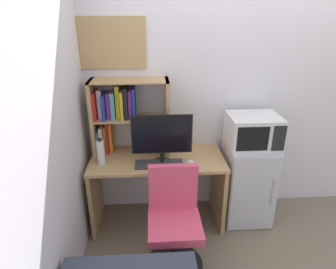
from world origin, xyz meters
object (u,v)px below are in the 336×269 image
Objects in this scene: desk_chair at (174,226)px; mini_fridge at (247,182)px; keyboard at (159,164)px; computer_mouse at (190,162)px; hutch_bookshelf at (120,113)px; wall_corkboard at (110,43)px; microwave at (253,131)px; water_bottle at (101,152)px; monitor at (162,137)px.

mini_fridge is at bearing 36.34° from desk_chair.
mini_fridge is at bearing 10.30° from keyboard.
computer_mouse is at bearing -165.12° from mini_fridge.
computer_mouse is 0.10× the size of mini_fridge.
hutch_bookshelf is 0.87× the size of mini_fridge.
wall_corkboard is (-1.31, 0.27, 1.34)m from mini_fridge.
microwave is at bearing 89.99° from mini_fridge.
hutch_bookshelf is at bearing 172.89° from mini_fridge.
mini_fridge is at bearing 3.89° from water_bottle.
monitor is at bearing -171.37° from mini_fridge.
mini_fridge is 0.94× the size of desk_chair.
monitor reaches higher than mini_fridge.
wall_corkboard reaches higher than water_bottle.
computer_mouse is 0.58m from desk_chair.
water_bottle is at bearing 175.35° from computer_mouse.
hutch_bookshelf reaches higher than mini_fridge.
wall_corkboard reaches higher than computer_mouse.
microwave is (0.00, 0.00, 0.56)m from mini_fridge.
hutch_bookshelf is at bearing 153.48° from computer_mouse.
wall_corkboard is (-1.31, 0.26, 0.78)m from microwave.
water_bottle reaches higher than keyboard.
desk_chair is at bearing -37.81° from water_bottle.
water_bottle reaches higher than computer_mouse.
monitor is at bearing -41.75° from wall_corkboard.
wall_corkboard is (-0.07, 0.11, 0.62)m from hutch_bookshelf.
monitor is 0.83× the size of wall_corkboard.
water_bottle reaches higher than mini_fridge.
hutch_bookshelf is at bearing 142.93° from monitor.
mini_fridge is at bearing 8.63° from monitor.
monitor is at bearing -171.17° from microwave.
mini_fridge is 1.89m from wall_corkboard.
keyboard is 1.75× the size of water_bottle.
computer_mouse is 1.30m from wall_corkboard.
water_bottle is 1.49m from mini_fridge.
computer_mouse is 0.18× the size of microwave.
wall_corkboard is at bearing 148.63° from computer_mouse.
water_bottle is (-0.81, 0.07, 0.10)m from computer_mouse.
monitor reaches higher than desk_chair.
hutch_bookshelf is 1.68× the size of keyboard.
monitor is 0.65× the size of mini_fridge.
mini_fridge is 1.28× the size of wall_corkboard.
mini_fridge is (0.61, 0.16, -0.33)m from computer_mouse.
computer_mouse is at bearing -164.86° from microwave.
microwave is (0.90, 0.17, 0.24)m from keyboard.
mini_fridge reaches higher than computer_mouse.
microwave reaches higher than water_bottle.
keyboard is (-0.03, -0.03, -0.25)m from monitor.
monitor is 1.25× the size of keyboard.
wall_corkboard is (-0.45, 0.40, 0.76)m from monitor.
mini_fridge is 1.76× the size of microwave.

